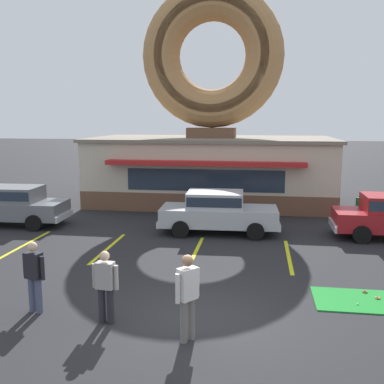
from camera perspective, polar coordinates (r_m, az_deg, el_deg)
ground_plane at (r=10.16m, az=1.20°, el=-16.03°), size 160.00×160.00×0.00m
donut_shop_building at (r=23.18m, az=2.52°, el=7.87°), size 12.30×6.75×10.96m
mini_donut_near_right at (r=12.05m, az=22.50°, el=-12.32°), size 0.13×0.13×0.04m
mini_donut_mid_left at (r=12.33m, az=21.11°, el=-11.74°), size 0.13×0.13×0.04m
golf_ball at (r=11.52m, az=20.28°, el=-13.18°), size 0.04×0.04×0.04m
car_grey at (r=19.79m, az=-21.87°, el=-1.43°), size 4.63×2.12×1.60m
car_silver at (r=17.13m, az=3.27°, el=-2.36°), size 4.62×2.11×1.60m
pedestrian_blue_sweater_man at (r=10.83m, az=-19.41°, el=-9.74°), size 0.58×0.33×1.64m
pedestrian_hooded_kid at (r=8.96m, az=-0.57°, el=-12.74°), size 0.43×0.49×1.77m
pedestrian_leather_jacket_man at (r=9.90m, az=-10.93°, el=-11.37°), size 0.59×0.28×1.60m
trash_bin at (r=20.80m, az=20.80°, el=-1.92°), size 0.57×0.57×0.97m
parking_stripe_far_left at (r=16.79m, az=-20.38°, el=-6.25°), size 0.12×3.60×0.01m
parking_stripe_left at (r=15.59m, az=-10.60°, el=-7.00°), size 0.12×3.60×0.01m
parking_stripe_mid_left at (r=14.90m, az=0.47°, el=-7.61°), size 0.12×3.60×0.01m
parking_stripe_centre at (r=14.79m, az=12.16°, el=-7.95°), size 0.12×3.60×0.01m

